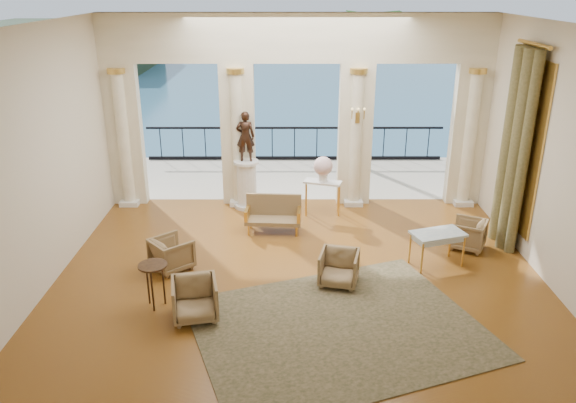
{
  "coord_description": "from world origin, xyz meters",
  "views": [
    {
      "loc": [
        -0.22,
        -9.22,
        5.13
      ],
      "look_at": [
        -0.21,
        0.6,
        1.27
      ],
      "focal_mm": 35.0,
      "sensor_mm": 36.0,
      "label": 1
    }
  ],
  "objects_px": {
    "pedestal": "(247,185)",
    "side_table": "(153,271)",
    "armchair_a": "(195,297)",
    "armchair_d": "(172,252)",
    "armchair_c": "(468,233)",
    "armchair_b": "(339,266)",
    "statue": "(245,136)",
    "game_table": "(438,236)",
    "settee": "(273,214)",
    "console_table": "(323,187)"
  },
  "relations": [
    {
      "from": "armchair_b",
      "to": "pedestal",
      "type": "bearing_deg",
      "value": 130.15
    },
    {
      "from": "pedestal",
      "to": "side_table",
      "type": "bearing_deg",
      "value": -105.48
    },
    {
      "from": "statue",
      "to": "pedestal",
      "type": "bearing_deg",
      "value": -0.0
    },
    {
      "from": "settee",
      "to": "armchair_a",
      "type": "bearing_deg",
      "value": -105.51
    },
    {
      "from": "game_table",
      "to": "pedestal",
      "type": "height_order",
      "value": "pedestal"
    },
    {
      "from": "armchair_d",
      "to": "pedestal",
      "type": "distance_m",
      "value": 3.4
    },
    {
      "from": "armchair_a",
      "to": "armchair_c",
      "type": "bearing_deg",
      "value": 14.74
    },
    {
      "from": "armchair_c",
      "to": "pedestal",
      "type": "height_order",
      "value": "pedestal"
    },
    {
      "from": "armchair_b",
      "to": "console_table",
      "type": "distance_m",
      "value": 3.31
    },
    {
      "from": "settee",
      "to": "console_table",
      "type": "bearing_deg",
      "value": 43.54
    },
    {
      "from": "settee",
      "to": "game_table",
      "type": "relative_size",
      "value": 1.12
    },
    {
      "from": "armchair_d",
      "to": "side_table",
      "type": "xyz_separation_m",
      "value": [
        -0.03,
        -1.33,
        0.33
      ]
    },
    {
      "from": "pedestal",
      "to": "side_table",
      "type": "height_order",
      "value": "pedestal"
    },
    {
      "from": "console_table",
      "to": "side_table",
      "type": "bearing_deg",
      "value": -109.44
    },
    {
      "from": "settee",
      "to": "pedestal",
      "type": "height_order",
      "value": "pedestal"
    },
    {
      "from": "armchair_d",
      "to": "settee",
      "type": "height_order",
      "value": "settee"
    },
    {
      "from": "statue",
      "to": "console_table",
      "type": "distance_m",
      "value": 2.15
    },
    {
      "from": "pedestal",
      "to": "side_table",
      "type": "relative_size",
      "value": 1.49
    },
    {
      "from": "armchair_d",
      "to": "armchair_b",
      "type": "bearing_deg",
      "value": -141.53
    },
    {
      "from": "armchair_d",
      "to": "game_table",
      "type": "height_order",
      "value": "armchair_d"
    },
    {
      "from": "armchair_d",
      "to": "game_table",
      "type": "relative_size",
      "value": 0.63
    },
    {
      "from": "armchair_b",
      "to": "armchair_d",
      "type": "relative_size",
      "value": 1.0
    },
    {
      "from": "armchair_d",
      "to": "game_table",
      "type": "xyz_separation_m",
      "value": [
        5.07,
        0.15,
        0.26
      ]
    },
    {
      "from": "armchair_c",
      "to": "side_table",
      "type": "xyz_separation_m",
      "value": [
        -5.92,
        -2.22,
        0.34
      ]
    },
    {
      "from": "armchair_a",
      "to": "armchair_d",
      "type": "relative_size",
      "value": 1.07
    },
    {
      "from": "settee",
      "to": "console_table",
      "type": "distance_m",
      "value": 1.5
    },
    {
      "from": "armchair_b",
      "to": "side_table",
      "type": "distance_m",
      "value": 3.26
    },
    {
      "from": "armchair_b",
      "to": "side_table",
      "type": "height_order",
      "value": "side_table"
    },
    {
      "from": "armchair_b",
      "to": "armchair_d",
      "type": "height_order",
      "value": "same"
    },
    {
      "from": "pedestal",
      "to": "armchair_d",
      "type": "bearing_deg",
      "value": -111.07
    },
    {
      "from": "armchair_a",
      "to": "armchair_d",
      "type": "xyz_separation_m",
      "value": [
        -0.7,
        1.68,
        -0.02
      ]
    },
    {
      "from": "armchair_a",
      "to": "side_table",
      "type": "height_order",
      "value": "side_table"
    },
    {
      "from": "side_table",
      "to": "console_table",
      "type": "bearing_deg",
      "value": 53.05
    },
    {
      "from": "pedestal",
      "to": "statue",
      "type": "bearing_deg",
      "value": 0.0
    },
    {
      "from": "armchair_a",
      "to": "armchair_d",
      "type": "height_order",
      "value": "armchair_a"
    },
    {
      "from": "settee",
      "to": "side_table",
      "type": "distance_m",
      "value": 3.66
    },
    {
      "from": "armchair_a",
      "to": "statue",
      "type": "distance_m",
      "value": 5.07
    },
    {
      "from": "settee",
      "to": "console_table",
      "type": "xyz_separation_m",
      "value": [
        1.13,
        0.94,
        0.28
      ]
    },
    {
      "from": "game_table",
      "to": "statue",
      "type": "xyz_separation_m",
      "value": [
        -3.85,
        3.01,
        1.16
      ]
    },
    {
      "from": "armchair_d",
      "to": "console_table",
      "type": "distance_m",
      "value": 4.08
    },
    {
      "from": "armchair_b",
      "to": "pedestal",
      "type": "distance_m",
      "value": 4.21
    },
    {
      "from": "armchair_b",
      "to": "console_table",
      "type": "bearing_deg",
      "value": 105.03
    },
    {
      "from": "armchair_d",
      "to": "console_table",
      "type": "bearing_deg",
      "value": -89.09
    },
    {
      "from": "settee",
      "to": "armchair_c",
      "type": "bearing_deg",
      "value": -8.87
    },
    {
      "from": "settee",
      "to": "pedestal",
      "type": "relative_size",
      "value": 1.06
    },
    {
      "from": "side_table",
      "to": "armchair_a",
      "type": "bearing_deg",
      "value": -25.39
    },
    {
      "from": "armchair_d",
      "to": "statue",
      "type": "height_order",
      "value": "statue"
    },
    {
      "from": "armchair_a",
      "to": "game_table",
      "type": "relative_size",
      "value": 0.67
    },
    {
      "from": "armchair_b",
      "to": "statue",
      "type": "relative_size",
      "value": 0.58
    },
    {
      "from": "armchair_d",
      "to": "settee",
      "type": "relative_size",
      "value": 0.56
    }
  ]
}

